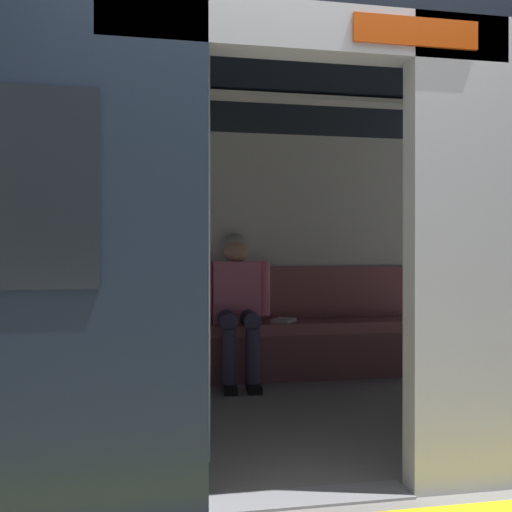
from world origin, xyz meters
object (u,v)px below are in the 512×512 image
at_px(train_car, 246,185).
at_px(book, 284,320).
at_px(grab_pole_door, 207,256).
at_px(handbag, 183,313).
at_px(person_seated, 237,297).
at_px(bench_seat, 228,337).

distance_m(train_car, book, 1.57).
xyz_separation_m(book, grab_pole_door, (0.84, 1.83, 0.54)).
bearing_deg(handbag, person_seated, 163.91).
relative_size(bench_seat, grab_pole_door, 1.65).
distance_m(train_car, grab_pole_door, 0.91).
height_order(bench_seat, book, book).
relative_size(bench_seat, person_seated, 2.83).
height_order(handbag, grab_pole_door, grab_pole_door).
bearing_deg(handbag, train_car, 104.73).
xyz_separation_m(train_car, bench_seat, (-0.05, -1.10, -1.10)).
bearing_deg(book, train_car, 99.14).
xyz_separation_m(handbag, book, (-0.82, 0.05, -0.07)).
bearing_deg(book, handbag, 30.29).
xyz_separation_m(person_seated, handbag, (0.42, -0.12, -0.13)).
bearing_deg(train_car, person_seated, -96.20).
height_order(train_car, handbag, train_car).
distance_m(person_seated, grab_pole_door, 1.85).
xyz_separation_m(person_seated, grab_pole_door, (0.44, 1.77, 0.34)).
height_order(book, grab_pole_door, grab_pole_door).
height_order(train_car, grab_pole_door, train_car).
xyz_separation_m(bench_seat, book, (-0.47, -0.02, 0.12)).
distance_m(book, grab_pole_door, 2.09).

